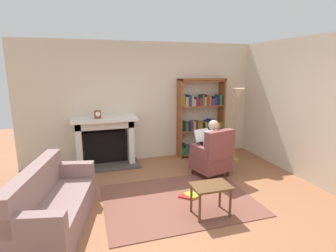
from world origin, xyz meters
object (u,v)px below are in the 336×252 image
object	(u,v)px
armchair_reading	(213,156)
fireplace	(105,140)
mantel_clock	(98,114)
side_table	(211,190)
floor_lamp	(237,99)
sofa_floral	(53,205)
seated_reader	(209,145)
bookshelf	(201,120)

from	to	relation	value
armchair_reading	fireplace	bearing A→B (deg)	-48.23
mantel_clock	side_table	distance (m)	2.95
floor_lamp	sofa_floral	bearing A→B (deg)	-155.95
fireplace	seated_reader	bearing A→B (deg)	-30.63
seated_reader	floor_lamp	size ratio (longest dim) A/B	0.68
mantel_clock	bookshelf	distance (m)	2.44
armchair_reading	floor_lamp	world-z (taller)	floor_lamp
bookshelf	side_table	distance (m)	2.83
armchair_reading	floor_lamp	xyz separation A→B (m)	(0.94, 0.75, 1.00)
side_table	sofa_floral	bearing A→B (deg)	170.58
sofa_floral	fireplace	bearing A→B (deg)	-9.13
sofa_floral	armchair_reading	bearing A→B (deg)	-59.38
armchair_reading	seated_reader	distance (m)	0.23
fireplace	bookshelf	size ratio (longest dim) A/B	0.75
mantel_clock	bookshelf	world-z (taller)	bookshelf
bookshelf	floor_lamp	bearing A→B (deg)	-41.01
fireplace	seated_reader	distance (m)	2.26
armchair_reading	seated_reader	xyz separation A→B (m)	(-0.03, 0.11, 0.20)
fireplace	bookshelf	distance (m)	2.31
seated_reader	sofa_floral	distance (m)	3.02
mantel_clock	armchair_reading	xyz separation A→B (m)	(2.11, -1.17, -0.74)
side_table	mantel_clock	bearing A→B (deg)	120.07
armchair_reading	sofa_floral	size ratio (longest dim) A/B	0.53
fireplace	seated_reader	xyz separation A→B (m)	(1.95, -1.15, 0.05)
mantel_clock	bookshelf	bearing A→B (deg)	3.21
seated_reader	sofa_floral	bearing A→B (deg)	4.84
bookshelf	seated_reader	bearing A→B (deg)	-105.85
bookshelf	side_table	bearing A→B (deg)	-110.92
fireplace	floor_lamp	bearing A→B (deg)	-10.00
armchair_reading	side_table	size ratio (longest dim) A/B	1.73
armchair_reading	sofa_floral	bearing A→B (deg)	2.61
fireplace	armchair_reading	xyz separation A→B (m)	(1.98, -1.27, -0.15)
side_table	floor_lamp	xyz separation A→B (m)	(1.63, 2.05, 1.03)
bookshelf	sofa_floral	world-z (taller)	bookshelf
mantel_clock	bookshelf	xyz separation A→B (m)	(2.42, 0.14, -0.28)
fireplace	floor_lamp	size ratio (longest dim) A/B	0.84
sofa_floral	side_table	distance (m)	2.19
mantel_clock	seated_reader	world-z (taller)	mantel_clock
mantel_clock	armchair_reading	bearing A→B (deg)	-28.88
bookshelf	seated_reader	world-z (taller)	bookshelf
mantel_clock	armchair_reading	world-z (taller)	mantel_clock
fireplace	mantel_clock	world-z (taller)	mantel_clock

